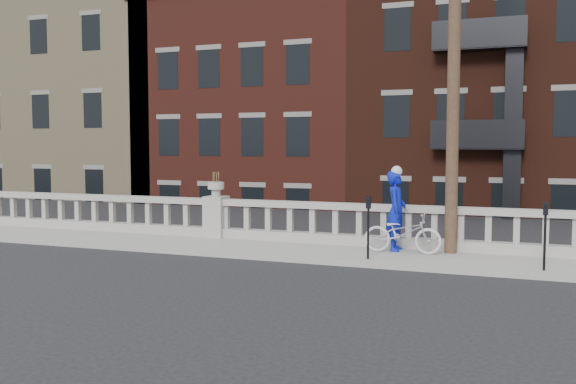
% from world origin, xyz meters
% --- Properties ---
extents(ground, '(120.00, 120.00, 0.00)m').
position_xyz_m(ground, '(0.00, 0.00, 0.00)').
color(ground, black).
rests_on(ground, ground).
extents(sidewalk, '(32.00, 2.20, 0.15)m').
position_xyz_m(sidewalk, '(0.00, 3.00, 0.07)').
color(sidewalk, gray).
rests_on(sidewalk, ground).
extents(balustrade, '(28.00, 0.34, 1.03)m').
position_xyz_m(balustrade, '(0.00, 3.95, 0.64)').
color(balustrade, gray).
rests_on(balustrade, sidewalk).
extents(planter_pedestal, '(0.55, 0.55, 1.76)m').
position_xyz_m(planter_pedestal, '(0.00, 3.95, 0.83)').
color(planter_pedestal, gray).
rests_on(planter_pedestal, sidewalk).
extents(lower_level, '(80.00, 44.00, 20.80)m').
position_xyz_m(lower_level, '(0.56, 23.04, 2.63)').
color(lower_level, '#605E59').
rests_on(lower_level, ground).
extents(utility_pole, '(1.60, 0.28, 10.00)m').
position_xyz_m(utility_pole, '(6.20, 3.60, 5.24)').
color(utility_pole, '#422D1E').
rests_on(utility_pole, sidewalk).
extents(parking_meter_a, '(0.10, 0.09, 1.36)m').
position_xyz_m(parking_meter_a, '(4.63, 2.15, 1.00)').
color(parking_meter_a, black).
rests_on(parking_meter_a, sidewalk).
extents(parking_meter_b, '(0.10, 0.09, 1.36)m').
position_xyz_m(parking_meter_b, '(8.18, 2.15, 1.00)').
color(parking_meter_b, black).
rests_on(parking_meter_b, sidewalk).
extents(bicycle, '(1.78, 0.64, 0.93)m').
position_xyz_m(bicycle, '(5.17, 3.20, 0.61)').
color(bicycle, silver).
rests_on(bicycle, sidewalk).
extents(cyclist, '(0.50, 0.71, 1.88)m').
position_xyz_m(cyclist, '(4.96, 3.49, 1.09)').
color(cyclist, '#0B19AD').
rests_on(cyclist, sidewalk).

